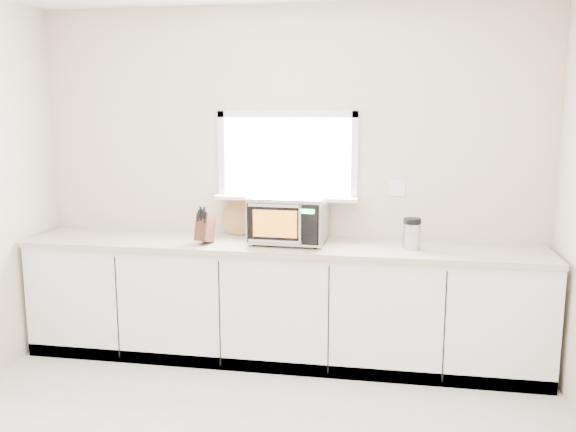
# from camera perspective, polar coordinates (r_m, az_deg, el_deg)

# --- Properties ---
(back_wall) EXTENTS (4.00, 0.17, 2.70)m
(back_wall) POSITION_cam_1_polar(r_m,az_deg,el_deg) (4.81, -0.03, 3.39)
(back_wall) COLOR beige
(back_wall) RESTS_ON ground
(cabinets) EXTENTS (3.92, 0.60, 0.88)m
(cabinets) POSITION_cam_1_polar(r_m,az_deg,el_deg) (4.72, -0.67, -8.23)
(cabinets) COLOR white
(cabinets) RESTS_ON ground
(countertop) EXTENTS (3.92, 0.64, 0.04)m
(countertop) POSITION_cam_1_polar(r_m,az_deg,el_deg) (4.59, -0.70, -2.80)
(countertop) COLOR beige
(countertop) RESTS_ON cabinets
(microwave) EXTENTS (0.56, 0.47, 0.36)m
(microwave) POSITION_cam_1_polar(r_m,az_deg,el_deg) (4.57, 0.05, -0.22)
(microwave) COLOR black
(microwave) RESTS_ON countertop
(knife_block) EXTENTS (0.13, 0.21, 0.29)m
(knife_block) POSITION_cam_1_polar(r_m,az_deg,el_deg) (4.59, -7.75, -1.06)
(knife_block) COLOR #4C271B
(knife_block) RESTS_ON countertop
(cutting_board) EXTENTS (0.28, 0.07, 0.28)m
(cutting_board) POSITION_cam_1_polar(r_m,az_deg,el_deg) (4.88, -4.60, -0.14)
(cutting_board) COLOR #A2773E
(cutting_board) RESTS_ON countertop
(coffee_grinder) EXTENTS (0.13, 0.13, 0.23)m
(coffee_grinder) POSITION_cam_1_polar(r_m,az_deg,el_deg) (4.47, 11.51, -1.61)
(coffee_grinder) COLOR #B3B6BB
(coffee_grinder) RESTS_ON countertop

